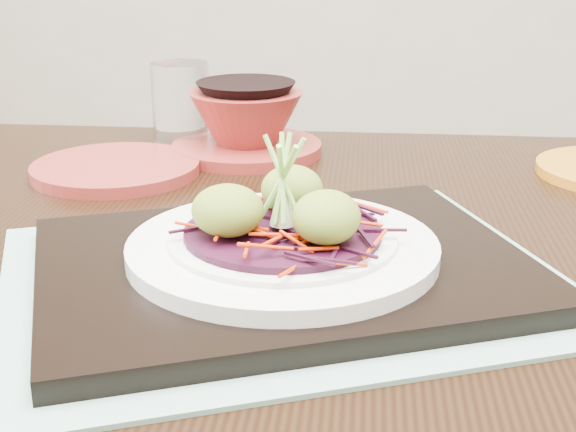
% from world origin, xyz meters
% --- Properties ---
extents(dining_table, '(1.23, 0.89, 0.72)m').
position_xyz_m(dining_table, '(-0.09, 0.11, 0.63)').
color(dining_table, black).
rests_on(dining_table, ground).
extents(placemat, '(0.51, 0.47, 0.00)m').
position_xyz_m(placemat, '(-0.07, 0.02, 0.73)').
color(placemat, '#7EA392').
rests_on(placemat, dining_table).
extents(serving_tray, '(0.44, 0.40, 0.02)m').
position_xyz_m(serving_tray, '(-0.07, 0.02, 0.74)').
color(serving_tray, black).
rests_on(serving_tray, placemat).
extents(white_plate, '(0.23, 0.23, 0.02)m').
position_xyz_m(white_plate, '(-0.07, 0.02, 0.75)').
color(white_plate, silver).
rests_on(white_plate, serving_tray).
extents(cabbage_bed, '(0.15, 0.15, 0.01)m').
position_xyz_m(cabbage_bed, '(-0.07, 0.02, 0.76)').
color(cabbage_bed, black).
rests_on(cabbage_bed, white_plate).
extents(carrot_julienne, '(0.18, 0.18, 0.01)m').
position_xyz_m(carrot_julienne, '(-0.07, 0.02, 0.77)').
color(carrot_julienne, red).
rests_on(carrot_julienne, cabbage_bed).
extents(guacamole_scoops, '(0.13, 0.11, 0.04)m').
position_xyz_m(guacamole_scoops, '(-0.07, 0.02, 0.78)').
color(guacamole_scoops, olive).
rests_on(guacamole_scoops, cabbage_bed).
extents(scallion_garnish, '(0.05, 0.05, 0.08)m').
position_xyz_m(scallion_garnish, '(-0.07, 0.02, 0.80)').
color(scallion_garnish, '#88CC51').
rests_on(scallion_garnish, cabbage_bed).
extents(terracotta_side_plate, '(0.23, 0.23, 0.01)m').
position_xyz_m(terracotta_side_plate, '(-0.30, 0.26, 0.73)').
color(terracotta_side_plate, maroon).
rests_on(terracotta_side_plate, dining_table).
extents(water_glass, '(0.09, 0.09, 0.10)m').
position_xyz_m(water_glass, '(-0.27, 0.40, 0.77)').
color(water_glass, white).
rests_on(water_glass, dining_table).
extents(terracotta_bowl_set, '(0.19, 0.19, 0.07)m').
position_xyz_m(terracotta_bowl_set, '(-0.18, 0.37, 0.76)').
color(terracotta_bowl_set, maroon).
rests_on(terracotta_bowl_set, dining_table).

